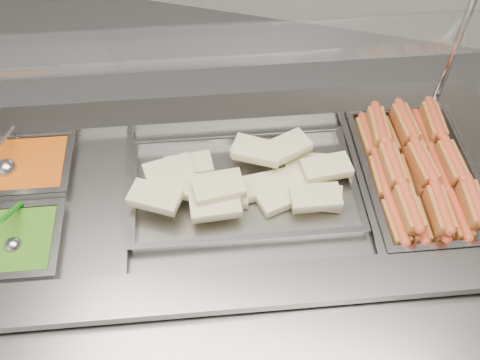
% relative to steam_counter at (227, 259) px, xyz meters
% --- Properties ---
extents(steam_counter, '(2.00, 1.37, 0.88)m').
position_rel_steam_counter_xyz_m(steam_counter, '(0.00, 0.00, 0.00)').
color(steam_counter, slate).
rests_on(steam_counter, ground).
extents(tray_rail, '(1.74, 0.90, 0.05)m').
position_rel_steam_counter_xyz_m(tray_rail, '(0.16, -0.47, 0.39)').
color(tray_rail, gray).
rests_on(tray_rail, steam_counter).
extents(sneeze_guard, '(1.62, 0.80, 0.43)m').
position_rel_steam_counter_xyz_m(sneeze_guard, '(-0.07, 0.20, 0.80)').
color(sneeze_guard, silver).
rests_on(sneeze_guard, steam_counter).
extents(pan_hotdogs, '(0.49, 0.62, 0.10)m').
position_rel_steam_counter_xyz_m(pan_hotdogs, '(0.58, 0.20, 0.40)').
color(pan_hotdogs, gray).
rests_on(pan_hotdogs, steam_counter).
extents(pan_wraps, '(0.76, 0.59, 0.07)m').
position_rel_steam_counter_xyz_m(pan_wraps, '(0.06, 0.02, 0.41)').
color(pan_wraps, gray).
rests_on(pan_wraps, steam_counter).
extents(pan_beans, '(0.35, 0.32, 0.10)m').
position_rel_steam_counter_xyz_m(pan_beans, '(-0.64, -0.07, 0.40)').
color(pan_beans, gray).
rests_on(pan_beans, steam_counter).
extents(pan_peas, '(0.35, 0.32, 0.10)m').
position_rel_steam_counter_xyz_m(pan_peas, '(-0.55, -0.34, 0.40)').
color(pan_peas, gray).
rests_on(pan_peas, steam_counter).
extents(hotdogs_in_buns, '(0.41, 0.56, 0.11)m').
position_rel_steam_counter_xyz_m(hotdogs_in_buns, '(0.56, 0.20, 0.45)').
color(hotdogs_in_buns, '#B05624').
rests_on(hotdogs_in_buns, pan_hotdogs).
extents(tortilla_wraps, '(0.63, 0.41, 0.10)m').
position_rel_steam_counter_xyz_m(tortilla_wraps, '(0.07, 0.03, 0.46)').
color(tortilla_wraps, tan).
rests_on(tortilla_wraps, pan_wraps).
extents(ladle, '(0.09, 0.19, 0.13)m').
position_rel_steam_counter_xyz_m(ladle, '(-0.67, -0.10, 0.45)').
color(ladle, '#AEAEB3').
rests_on(ladle, pan_beans).
extents(serving_spoon, '(0.08, 0.17, 0.14)m').
position_rel_steam_counter_xyz_m(serving_spoon, '(-0.52, -0.34, 0.45)').
color(serving_spoon, '#AEAEB3').
rests_on(serving_spoon, pan_peas).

